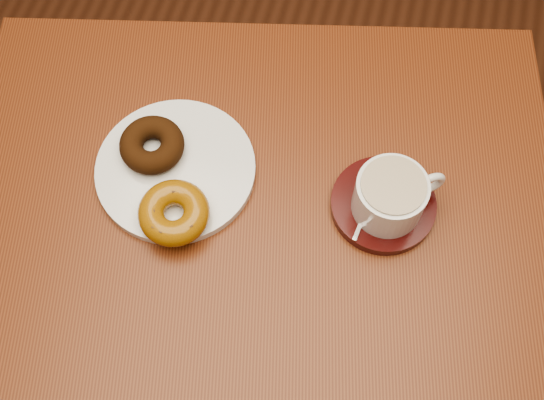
% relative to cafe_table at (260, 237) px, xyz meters
% --- Properties ---
extents(ground, '(6.00, 6.00, 0.00)m').
position_rel_cafe_table_xyz_m(ground, '(-0.09, 0.14, -0.68)').
color(ground, '#542C1A').
rests_on(ground, ground).
extents(cafe_table, '(0.99, 0.82, 0.81)m').
position_rel_cafe_table_xyz_m(cafe_table, '(0.00, 0.00, 0.00)').
color(cafe_table, brown).
rests_on(cafe_table, ground).
extents(donut_plate, '(0.24, 0.24, 0.01)m').
position_rel_cafe_table_xyz_m(donut_plate, '(-0.13, 0.02, 0.14)').
color(donut_plate, silver).
rests_on(donut_plate, cafe_table).
extents(donut_cinnamon, '(0.10, 0.10, 0.03)m').
position_rel_cafe_table_xyz_m(donut_cinnamon, '(-0.17, 0.04, 0.16)').
color(donut_cinnamon, '#311909').
rests_on(donut_cinnamon, donut_plate).
extents(donut_caramel, '(0.13, 0.13, 0.04)m').
position_rel_cafe_table_xyz_m(donut_caramel, '(-0.10, -0.06, 0.16)').
color(donut_caramel, '#965F10').
rests_on(donut_caramel, donut_plate).
extents(saucer, '(0.17, 0.17, 0.02)m').
position_rel_cafe_table_xyz_m(saucer, '(0.17, 0.04, 0.14)').
color(saucer, '#340807').
rests_on(saucer, cafe_table).
extents(coffee_cup, '(0.12, 0.10, 0.07)m').
position_rel_cafe_table_xyz_m(coffee_cup, '(0.18, 0.03, 0.18)').
color(coffee_cup, silver).
rests_on(coffee_cup, saucer).
extents(teaspoon, '(0.03, 0.10, 0.01)m').
position_rel_cafe_table_xyz_m(teaspoon, '(0.15, 0.04, 0.15)').
color(teaspoon, silver).
rests_on(teaspoon, saucer).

